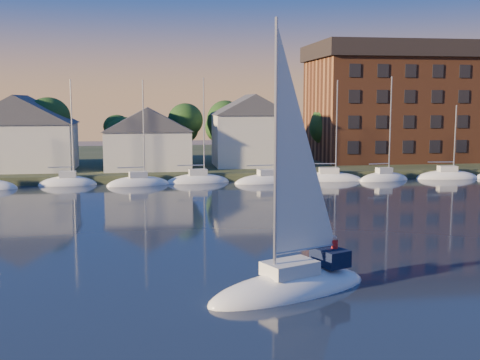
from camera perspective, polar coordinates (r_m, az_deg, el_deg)
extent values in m
plane|color=black|center=(25.35, 5.51, -15.44)|extent=(260.00, 260.00, 0.00)
cube|color=#2C3720|center=(98.29, -5.15, 1.70)|extent=(160.00, 50.00, 2.00)
cube|color=brown|center=(75.49, -4.10, -0.03)|extent=(120.00, 3.00, 1.00)
cube|color=silver|center=(82.45, -19.91, 2.97)|extent=(13.00, 9.00, 6.00)
cube|color=silver|center=(79.88, -8.70, 2.84)|extent=(11.00, 8.00, 5.00)
cube|color=silver|center=(82.95, 1.02, 3.78)|extent=(10.00, 8.00, 7.00)
cube|color=brown|center=(96.24, 15.96, 6.39)|extent=(30.00, 16.00, 15.00)
cube|color=black|center=(96.51, 16.15, 11.56)|extent=(31.00, 17.00, 2.40)
cylinder|color=#3D291B|center=(88.27, -21.79, 2.33)|extent=(0.50, 0.50, 3.50)
cylinder|color=#3D291B|center=(86.78, -16.64, 2.48)|extent=(0.50, 0.50, 3.50)
sphere|color=#1C3D16|center=(86.53, -16.75, 5.41)|extent=(5.40, 5.40, 5.40)
cylinder|color=#3D291B|center=(86.02, -11.36, 2.60)|extent=(0.50, 0.50, 3.50)
sphere|color=#1C3D16|center=(85.77, -11.43, 5.56)|extent=(5.40, 5.40, 5.40)
cylinder|color=#3D291B|center=(86.00, -6.02, 2.71)|extent=(0.50, 0.50, 3.50)
sphere|color=#1C3D16|center=(85.75, -6.06, 5.67)|extent=(5.40, 5.40, 5.40)
cylinder|color=#3D291B|center=(86.72, -0.73, 2.79)|extent=(0.50, 0.50, 3.50)
sphere|color=#1C3D16|center=(86.47, -0.73, 5.73)|extent=(5.40, 5.40, 5.40)
cylinder|color=#3D291B|center=(88.16, 4.44, 2.84)|extent=(0.50, 0.50, 3.50)
sphere|color=#1C3D16|center=(87.92, 4.47, 5.73)|extent=(5.40, 5.40, 5.40)
cylinder|color=#3D291B|center=(90.30, 9.40, 2.87)|extent=(0.50, 0.50, 3.50)
sphere|color=#1C3D16|center=(90.06, 9.46, 5.70)|extent=(5.40, 5.40, 5.40)
cylinder|color=#3D291B|center=(93.07, 14.09, 2.88)|extent=(0.50, 0.50, 3.50)
sphere|color=#1C3D16|center=(92.84, 14.18, 5.62)|extent=(5.40, 5.40, 5.40)
cylinder|color=#3D291B|center=(96.43, 18.49, 2.87)|extent=(0.50, 0.50, 3.50)
sphere|color=#1C3D16|center=(96.20, 18.60, 5.52)|extent=(5.40, 5.40, 5.40)
ellipsoid|color=white|center=(73.02, -16.53, -0.58)|extent=(7.50, 2.40, 2.20)
cube|color=silver|center=(72.85, -16.56, 0.43)|extent=(2.10, 1.32, 0.70)
cylinder|color=#A5A8AD|center=(72.35, -16.11, 4.10)|extent=(0.16, 0.16, 10.00)
cylinder|color=#A5A8AD|center=(72.88, -17.23, 1.08)|extent=(3.15, 0.12, 0.12)
ellipsoid|color=white|center=(72.33, -10.24, -0.47)|extent=(7.50, 2.40, 2.20)
cube|color=silver|center=(72.17, -10.26, 0.56)|extent=(2.10, 1.32, 0.70)
cylinder|color=#A5A8AD|center=(71.75, -9.75, 4.26)|extent=(0.16, 0.16, 10.00)
cylinder|color=#A5A8AD|center=(72.10, -10.94, 1.21)|extent=(3.15, 0.12, 0.12)
ellipsoid|color=white|center=(72.53, -3.91, -0.34)|extent=(7.50, 2.40, 2.20)
cube|color=silver|center=(72.36, -3.92, 0.68)|extent=(2.10, 1.32, 0.70)
cylinder|color=#A5A8AD|center=(72.03, -3.36, 4.36)|extent=(0.16, 0.16, 10.00)
cylinder|color=#A5A8AD|center=(72.21, -4.58, 1.34)|extent=(3.15, 0.12, 0.12)
ellipsoid|color=white|center=(73.60, 2.31, -0.22)|extent=(7.50, 2.40, 2.20)
cube|color=silver|center=(73.44, 2.31, 0.79)|extent=(2.10, 1.32, 0.70)
cylinder|color=#A5A8AD|center=(73.19, 2.91, 4.42)|extent=(0.16, 0.16, 10.00)
cylinder|color=#A5A8AD|center=(73.19, 1.68, 1.44)|extent=(3.15, 0.12, 0.12)
ellipsoid|color=white|center=(75.51, 8.28, -0.09)|extent=(7.50, 2.40, 2.20)
cube|color=silver|center=(75.35, 8.30, 0.89)|extent=(2.10, 1.32, 0.70)
cylinder|color=#A5A8AD|center=(75.18, 8.91, 4.42)|extent=(0.16, 0.16, 10.00)
cylinder|color=#A5A8AD|center=(75.02, 7.71, 1.52)|extent=(3.15, 0.12, 0.12)
ellipsoid|color=white|center=(78.19, 13.90, 0.02)|extent=(7.50, 2.40, 2.20)
cube|color=silver|center=(78.04, 13.93, 0.97)|extent=(2.10, 1.32, 0.70)
cylinder|color=#A5A8AD|center=(77.96, 14.55, 4.38)|extent=(0.16, 0.16, 10.00)
cylinder|color=#A5A8AD|center=(77.64, 13.39, 1.59)|extent=(3.15, 0.12, 0.12)
ellipsoid|color=white|center=(81.57, 19.10, 0.13)|extent=(7.50, 2.40, 2.20)
cube|color=silver|center=(81.43, 19.14, 1.04)|extent=(2.10, 1.32, 0.70)
cylinder|color=#A5A8AD|center=(81.42, 19.75, 4.30)|extent=(0.16, 0.16, 10.00)
cylinder|color=#A5A8AD|center=(80.96, 18.65, 1.63)|extent=(3.15, 0.12, 0.12)
ellipsoid|color=white|center=(31.86, 4.72, -10.57)|extent=(10.14, 6.76, 2.20)
cube|color=silver|center=(31.48, 4.75, -8.32)|extent=(3.18, 2.66, 0.70)
cylinder|color=#A5A8AD|center=(29.82, 3.39, 2.77)|extent=(0.16, 0.16, 12.93)
cylinder|color=#A5A8AD|center=(31.89, 6.31, -6.55)|extent=(3.78, 1.75, 0.12)
cube|color=black|center=(33.08, 8.55, -7.23)|extent=(2.03, 2.28, 0.90)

